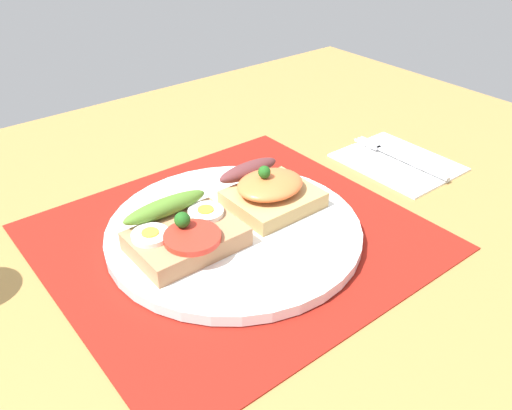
{
  "coord_description": "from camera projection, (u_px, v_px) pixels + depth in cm",
  "views": [
    {
      "loc": [
        -27.31,
        -37.99,
        33.78
      ],
      "look_at": [
        3.0,
        0.0,
        2.97
      ],
      "focal_mm": 37.52,
      "sensor_mm": 36.0,
      "label": 1
    }
  ],
  "objects": [
    {
      "name": "fork",
      "position": [
        397.0,
        156.0,
        0.72
      ],
      "size": [
        1.62,
        15.12,
        0.32
      ],
      "color": "#B7B7BC",
      "rests_on": "napkin"
    },
    {
      "name": "plate",
      "position": [
        234.0,
        231.0,
        0.57
      ],
      "size": [
        27.13,
        27.13,
        1.17
      ],
      "primitive_type": "cylinder",
      "color": "white",
      "rests_on": "placemat"
    },
    {
      "name": "napkin",
      "position": [
        395.0,
        160.0,
        0.72
      ],
      "size": [
        11.79,
        14.71,
        0.6
      ],
      "primitive_type": "cube",
      "color": "white",
      "rests_on": "ground_plane"
    },
    {
      "name": "ground_plane",
      "position": [
        235.0,
        249.0,
        0.58
      ],
      "size": [
        120.0,
        90.0,
        3.2
      ],
      "primitive_type": "cube",
      "color": "#A0793F"
    },
    {
      "name": "sandwich_salmon",
      "position": [
        269.0,
        190.0,
        0.6
      ],
      "size": [
        9.49,
        9.59,
        5.04
      ],
      "color": "tan",
      "rests_on": "plate"
    },
    {
      "name": "placemat",
      "position": [
        234.0,
        236.0,
        0.57
      ],
      "size": [
        37.8,
        35.42,
        0.3
      ],
      "primitive_type": "cube",
      "color": "maroon",
      "rests_on": "ground_plane"
    },
    {
      "name": "sandwich_egg_tomato",
      "position": [
        185.0,
        234.0,
        0.53
      ],
      "size": [
        10.78,
        9.33,
        4.21
      ],
      "color": "#B07B53",
      "rests_on": "plate"
    }
  ]
}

